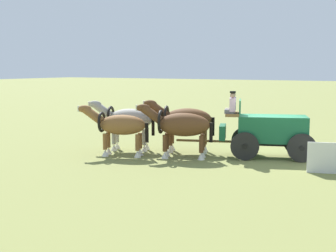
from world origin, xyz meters
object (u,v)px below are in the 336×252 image
Objects in this scene: draft_horse_rear_off at (185,120)px; draft_horse_lead_off at (127,120)px; show_wagon at (268,129)px; draft_horse_rear_near at (181,126)px; draft_horse_lead_near at (119,126)px.

draft_horse_rear_off is 2.60m from draft_horse_lead_off.
draft_horse_lead_off is (6.00, 1.47, 0.17)m from show_wagon.
draft_horse_rear_near is at bearing 173.26° from draft_horse_lead_off.
show_wagon is at bearing -170.58° from draft_horse_rear_off.
show_wagon reaches higher than draft_horse_lead_off.
draft_horse_lead_off reaches higher than draft_horse_lead_near.
draft_horse_rear_near is 2.91m from draft_horse_lead_off.
draft_horse_lead_off is (0.42, -1.23, 0.08)m from draft_horse_lead_near.
draft_horse_rear_off reaches higher than draft_horse_lead_near.
draft_horse_lead_off is (2.45, 0.88, -0.05)m from draft_horse_rear_off.
show_wagon is 1.89× the size of draft_horse_lead_off.
draft_horse_rear_off is at bearing -133.80° from draft_horse_lead_near.
draft_horse_rear_near is 2.62m from draft_horse_lead_near.
draft_horse_rear_near is (3.11, 1.81, 0.16)m from show_wagon.
draft_horse_lead_near is 0.99× the size of draft_horse_lead_off.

